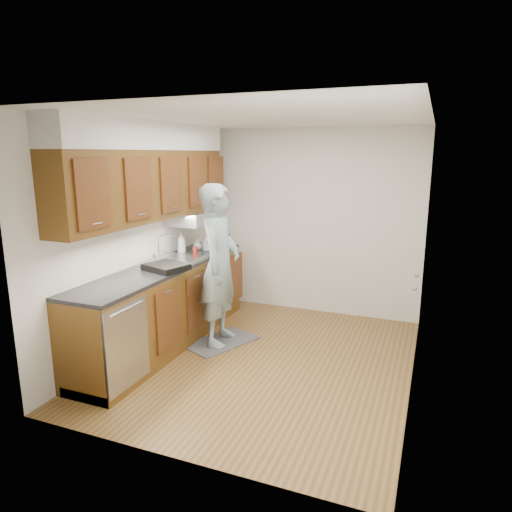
{
  "coord_description": "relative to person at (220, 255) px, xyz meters",
  "views": [
    {
      "loc": [
        1.59,
        -4.24,
        2.17
      ],
      "look_at": [
        -0.19,
        0.25,
        1.08
      ],
      "focal_mm": 32.0,
      "sensor_mm": 36.0,
      "label": 1
    }
  ],
  "objects": [
    {
      "name": "ceiling",
      "position": [
        0.63,
        -0.26,
        1.45
      ],
      "size": [
        3.5,
        3.5,
        0.0
      ],
      "primitive_type": "plane",
      "rotation": [
        3.14,
        0.0,
        0.0
      ],
      "color": "white",
      "rests_on": "wall_left"
    },
    {
      "name": "floor_mat",
      "position": [
        -0.0,
        0.0,
        -1.05
      ],
      "size": [
        0.78,
        0.95,
        0.02
      ],
      "primitive_type": "cube",
      "rotation": [
        0.0,
        0.0,
        -0.42
      ],
      "color": "slate",
      "rests_on": "floor"
    },
    {
      "name": "closet_door",
      "position": [
        2.12,
        0.04,
        -0.03
      ],
      "size": [
        0.02,
        1.22,
        2.05
      ],
      "primitive_type": "cube",
      "color": "silver",
      "rests_on": "wall_right"
    },
    {
      "name": "person",
      "position": [
        0.0,
        0.0,
        0.0
      ],
      "size": [
        0.57,
        0.78,
        2.08
      ],
      "primitive_type": "imported",
      "rotation": [
        0.0,
        0.0,
        1.69
      ],
      "color": "#87A0A5",
      "rests_on": "floor_mat"
    },
    {
      "name": "counter",
      "position": [
        -0.57,
        -0.26,
        -0.57
      ],
      "size": [
        0.64,
        2.8,
        1.3
      ],
      "color": "brown",
      "rests_on": "floor"
    },
    {
      "name": "floor",
      "position": [
        0.63,
        -0.26,
        -1.05
      ],
      "size": [
        3.5,
        3.5,
        0.0
      ],
      "primitive_type": "plane",
      "color": "brown",
      "rests_on": "ground"
    },
    {
      "name": "soap_bottle_b",
      "position": [
        -0.51,
        0.65,
        -0.01
      ],
      "size": [
        0.14,
        0.14,
        0.21
      ],
      "primitive_type": "imported",
      "rotation": [
        0.0,
        0.0,
        -0.78
      ],
      "color": "silver",
      "rests_on": "counter"
    },
    {
      "name": "steel_can",
      "position": [
        -0.32,
        0.49,
        -0.06
      ],
      "size": [
        0.07,
        0.07,
        0.11
      ],
      "primitive_type": "cylinder",
      "rotation": [
        0.0,
        0.0,
        0.28
      ],
      "color": "#A5A5AA",
      "rests_on": "counter"
    },
    {
      "name": "soap_bottle_a",
      "position": [
        -0.7,
        0.35,
        0.02
      ],
      "size": [
        0.12,
        0.12,
        0.27
      ],
      "primitive_type": "imported",
      "rotation": [
        0.0,
        0.0,
        0.21
      ],
      "color": "silver",
      "rests_on": "counter"
    },
    {
      "name": "upper_cabinets",
      "position": [
        -0.7,
        -0.21,
        0.89
      ],
      "size": [
        0.47,
        2.8,
        1.21
      ],
      "color": "brown",
      "rests_on": "wall_left"
    },
    {
      "name": "soda_can",
      "position": [
        -0.48,
        0.31,
        -0.06
      ],
      "size": [
        0.07,
        0.07,
        0.11
      ],
      "primitive_type": "cylinder",
      "rotation": [
        0.0,
        0.0,
        -0.31
      ],
      "color": "red",
      "rests_on": "counter"
    },
    {
      "name": "wall_left",
      "position": [
        -0.87,
        -0.26,
        0.2
      ],
      "size": [
        0.02,
        3.5,
        2.5
      ],
      "primitive_type": "cube",
      "color": "silver",
      "rests_on": "floor"
    },
    {
      "name": "soap_bottle_c",
      "position": [
        -0.62,
        0.62,
        -0.04
      ],
      "size": [
        0.16,
        0.16,
        0.15
      ],
      "primitive_type": "imported",
      "rotation": [
        0.0,
        0.0,
        0.49
      ],
      "color": "silver",
      "rests_on": "counter"
    },
    {
      "name": "wall_right",
      "position": [
        2.13,
        -0.26,
        0.2
      ],
      "size": [
        0.02,
        3.5,
        2.5
      ],
      "primitive_type": "cube",
      "color": "silver",
      "rests_on": "floor"
    },
    {
      "name": "dish_rack",
      "position": [
        -0.43,
        -0.43,
        -0.08
      ],
      "size": [
        0.51,
        0.46,
        0.07
      ],
      "primitive_type": "cube",
      "rotation": [
        0.0,
        0.0,
        -0.3
      ],
      "color": "black",
      "rests_on": "counter"
    },
    {
      "name": "wall_back",
      "position": [
        0.63,
        1.49,
        0.2
      ],
      "size": [
        3.0,
        0.02,
        2.5
      ],
      "primitive_type": "cube",
      "color": "silver",
      "rests_on": "floor"
    }
  ]
}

